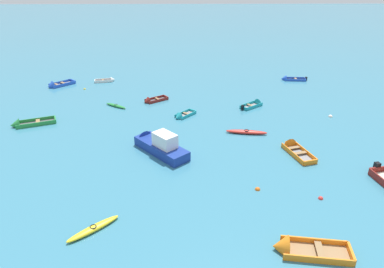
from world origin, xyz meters
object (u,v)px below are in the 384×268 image
object	(u,v)px
rowboat_maroon_cluster_outer	(151,101)
rowboat_white_near_right	(109,80)
kayak_yellow_near_camera	(93,228)
rowboat_turquoise_back_row_left	(181,116)
kayak_red_foreground_center	(246,132)
mooring_buoy_far_field	(85,89)
motor_launch_deep_blue_back_row_center	(158,144)
mooring_buoy_between_boats_right	(321,199)
rowboat_blue_near_left	(55,85)
rowboat_green_outer_left	(24,124)
rowboat_turquoise_back_row_right	(255,104)
rowboat_blue_distant_center	(288,79)
kayak_green_center	(116,106)
rowboat_orange_far_left	(294,249)
rowboat_orange_outer_right	(292,147)
mooring_buoy_midfield	(258,190)
mooring_buoy_central	(330,117)

from	to	relation	value
rowboat_maroon_cluster_outer	rowboat_white_near_right	bearing A→B (deg)	127.96
kayak_yellow_near_camera	rowboat_turquoise_back_row_left	size ratio (longest dim) A/B	1.08
kayak_red_foreground_center	mooring_buoy_far_field	world-z (taller)	kayak_red_foreground_center
motor_launch_deep_blue_back_row_center	mooring_buoy_between_boats_right	xyz separation A→B (m)	(11.22, -6.88, -0.62)
rowboat_white_near_right	rowboat_blue_near_left	bearing A→B (deg)	-160.80
rowboat_turquoise_back_row_left	rowboat_green_outer_left	world-z (taller)	rowboat_green_outer_left
rowboat_turquoise_back_row_right	kayak_yellow_near_camera	xyz separation A→B (m)	(-13.19, -20.05, -0.01)
kayak_yellow_near_camera	kayak_red_foreground_center	bearing A→B (deg)	49.37
kayak_yellow_near_camera	rowboat_turquoise_back_row_right	bearing A→B (deg)	56.66
rowboat_blue_distant_center	mooring_buoy_far_field	distance (m)	27.01
kayak_green_center	rowboat_green_outer_left	distance (m)	9.42
motor_launch_deep_blue_back_row_center	mooring_buoy_far_field	world-z (taller)	motor_launch_deep_blue_back_row_center
rowboat_orange_far_left	rowboat_green_outer_left	distance (m)	27.33
rowboat_orange_outer_right	mooring_buoy_midfield	distance (m)	7.09
rowboat_turquoise_back_row_left	mooring_buoy_between_boats_right	size ratio (longest dim) A/B	7.73
kayak_green_center	rowboat_orange_far_left	bearing A→B (deg)	-58.33
rowboat_blue_distant_center	kayak_yellow_near_camera	bearing A→B (deg)	-123.39
rowboat_maroon_cluster_outer	kayak_yellow_near_camera	bearing A→B (deg)	-93.87
kayak_green_center	mooring_buoy_central	bearing A→B (deg)	-8.30
mooring_buoy_midfield	mooring_buoy_far_field	bearing A→B (deg)	128.47
kayak_green_center	motor_launch_deep_blue_back_row_center	xyz separation A→B (m)	(5.38, -10.29, 0.49)
rowboat_turquoise_back_row_left	rowboat_white_near_right	bearing A→B (deg)	127.82
motor_launch_deep_blue_back_row_center	mooring_buoy_between_boats_right	size ratio (longest dim) A/B	16.16
rowboat_turquoise_back_row_left	mooring_buoy_central	world-z (taller)	rowboat_turquoise_back_row_left
rowboat_blue_near_left	rowboat_orange_far_left	bearing A→B (deg)	-52.25
motor_launch_deep_blue_back_row_center	rowboat_turquoise_back_row_left	size ratio (longest dim) A/B	2.09
rowboat_orange_far_left	rowboat_turquoise_back_row_left	world-z (taller)	rowboat_orange_far_left
rowboat_blue_distant_center	rowboat_maroon_cluster_outer	bearing A→B (deg)	-155.49
rowboat_maroon_cluster_outer	mooring_buoy_midfield	bearing A→B (deg)	-62.90
mooring_buoy_central	rowboat_orange_far_left	bearing A→B (deg)	-116.17
rowboat_maroon_cluster_outer	mooring_buoy_midfield	xyz separation A→B (m)	(8.92, -17.43, -0.14)
mooring_buoy_between_boats_right	rowboat_turquoise_back_row_right	bearing A→B (deg)	93.87
rowboat_turquoise_back_row_right	rowboat_green_outer_left	size ratio (longest dim) A/B	0.69
rowboat_blue_distant_center	mooring_buoy_far_field	size ratio (longest dim) A/B	11.40
mooring_buoy_far_field	rowboat_white_near_right	bearing A→B (deg)	53.86
kayak_red_foreground_center	rowboat_green_outer_left	world-z (taller)	rowboat_green_outer_left
rowboat_blue_near_left	mooring_buoy_between_boats_right	world-z (taller)	rowboat_blue_near_left
kayak_red_foreground_center	rowboat_maroon_cluster_outer	size ratio (longest dim) A/B	1.29
kayak_green_center	mooring_buoy_far_field	bearing A→B (deg)	129.28
mooring_buoy_midfield	motor_launch_deep_blue_back_row_center	bearing A→B (deg)	141.47
kayak_red_foreground_center	mooring_buoy_central	size ratio (longest dim) A/B	8.68
kayak_yellow_near_camera	kayak_green_center	bearing A→B (deg)	96.41
rowboat_blue_near_left	kayak_yellow_near_camera	distance (m)	29.47
kayak_yellow_near_camera	rowboat_blue_distant_center	distance (m)	35.42
rowboat_orange_far_left	rowboat_blue_near_left	distance (m)	36.78
rowboat_green_outer_left	mooring_buoy_far_field	world-z (taller)	rowboat_green_outer_left
rowboat_blue_near_left	kayak_red_foreground_center	xyz separation A→B (m)	(22.32, -14.37, -0.01)
kayak_green_center	rowboat_orange_outer_right	distance (m)	19.51
rowboat_blue_distant_center	mooring_buoy_between_boats_right	distance (m)	27.27
rowboat_turquoise_back_row_left	mooring_buoy_midfield	xyz separation A→B (m)	(5.40, -12.85, -0.14)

